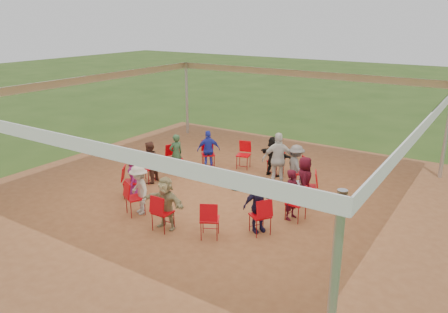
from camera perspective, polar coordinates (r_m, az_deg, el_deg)
The scene contains 30 objects.
ground at distance 12.40m, azimuth -0.60°, elevation -5.10°, with size 80.00×80.00×0.00m, color #2D4816.
dirt_patch at distance 12.40m, azimuth -0.60°, elevation -5.08°, with size 13.00×13.00×0.00m, color brown.
tent at distance 11.68m, azimuth -0.64°, elevation 5.67°, with size 10.33×10.33×3.00m.
chair_0 at distance 12.00m, azimuth 10.97°, elevation -3.94°, with size 0.42×0.44×0.90m, color #C6030B, non-canonical shape.
chair_1 at distance 13.07m, azimuth 9.82°, elevation -2.04°, with size 0.42×0.44×0.90m, color #C6030B, non-canonical shape.
chair_2 at distance 13.93m, azimuth 6.76°, elevation -0.63°, with size 0.42×0.44×0.90m, color #C6030B, non-canonical shape.
chair_3 at distance 14.45m, azimuth 2.56°, elevation 0.16°, with size 0.42×0.44×0.90m, color #C6030B, non-canonical shape.
chair_4 at distance 14.53m, azimuth -2.08°, elevation 0.27°, with size 0.42×0.44×0.90m, color #C6030B, non-canonical shape.
chair_5 at distance 14.17m, azimuth -6.51°, elevation -0.30°, with size 0.42×0.44×0.90m, color #C6030B, non-canonical shape.
chair_6 at distance 13.42m, azimuth -10.08°, elevation -1.51°, with size 0.42×0.44×0.90m, color #C6030B, non-canonical shape.
chair_7 at distance 12.41m, azimuth -12.03°, elevation -3.26°, with size 0.42×0.44×0.90m, color #C6030B, non-canonical shape.
chair_8 at distance 11.32m, azimuth -11.54°, elevation -5.34°, with size 0.42×0.44×0.90m, color #C6030B, non-canonical shape.
chair_9 at distance 10.42m, azimuth -8.00°, elevation -7.23°, with size 0.42×0.44×0.90m, color #C6030B, non-canonical shape.
chair_10 at distance 9.99m, azimuth -1.87°, elevation -8.21°, with size 0.42×0.44×0.90m, color #C6030B, non-canonical shape.
chair_11 at distance 10.19m, azimuth 4.75°, elevation -7.71°, with size 0.42×0.44×0.90m, color #C6030B, non-canonical shape.
chair_12 at distance 10.94m, azimuth 9.38°, elevation -6.04°, with size 0.42×0.44×0.90m, color #C6030B, non-canonical shape.
person_seated_0 at distance 11.92m, azimuth 10.45°, elevation -3.02°, with size 0.63×0.35×1.29m, color #400916.
person_seated_1 at distance 12.95m, azimuth 9.39°, elevation -1.26°, with size 0.83×0.41×1.29m, color slate.
person_seated_2 at distance 13.78m, azimuth 6.47°, elevation 0.05°, with size 1.19×0.45×1.29m, color black.
person_seated_3 at distance 14.36m, azimuth -2.02°, elevation 0.89°, with size 0.75×0.39×1.29m, color #2431B7.
person_seated_4 at distance 14.01m, azimuth -6.29°, elevation 0.36°, with size 0.47×0.31×1.29m, color #2B5132.
person_seated_5 at distance 13.29m, azimuth -9.70°, elevation -0.77°, with size 0.63×0.36×1.29m, color #543227.
person_seated_6 at distance 12.32m, azimuth -11.54°, elevation -2.40°, with size 0.63×0.35×1.29m, color #801762.
person_seated_7 at distance 11.28m, azimuth -11.02°, elevation -4.29°, with size 0.83×0.41×1.29m, color #BCB5A6.
person_seated_8 at distance 10.42m, azimuth -7.62°, elevation -6.01°, with size 1.19×0.45×1.29m, color tan.
person_seated_9 at distance 10.20m, azimuth 4.46°, elevation -6.44°, with size 0.75×0.39×1.29m, color #1E193B.
person_seated_10 at distance 10.92m, azimuth 8.89°, elevation -4.92°, with size 0.47×0.31×1.29m, color #400916.
standing_person at distance 12.89m, azimuth 7.12°, elevation -0.44°, with size 0.96×0.49×1.63m, color silver.
cable_coil at distance 12.81m, azimuth 1.62°, elevation -4.24°, with size 0.35×0.35×0.03m.
laptop at distance 11.94m, azimuth 9.67°, elevation -3.13°, with size 0.37×0.41×0.23m.
Camera 1 is at (6.36, -9.49, 4.84)m, focal length 35.00 mm.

